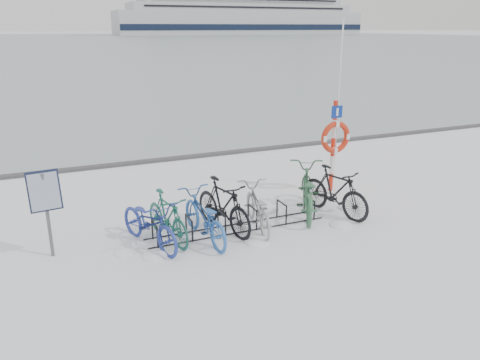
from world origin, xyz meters
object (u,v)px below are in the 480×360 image
object	(u,v)px
bike_rack	(237,221)
info_board	(45,196)
cruise_ferry	(241,11)
lifebuoy_station	(335,137)

from	to	relation	value
bike_rack	info_board	size ratio (longest dim) A/B	2.35
info_board	cruise_ferry	xyz separation A→B (m)	(104.74, 233.81, 10.83)
info_board	cruise_ferry	bearing A→B (deg)	58.47
bike_rack	cruise_ferry	size ratio (longest dim) A/B	0.03
cruise_ferry	lifebuoy_station	bearing A→B (deg)	-112.78
bike_rack	lifebuoy_station	world-z (taller)	lifebuoy_station
bike_rack	lifebuoy_station	bearing A→B (deg)	21.21
info_board	cruise_ferry	distance (m)	256.43
bike_rack	lifebuoy_station	xyz separation A→B (m)	(3.27, 1.27, 1.28)
info_board	lifebuoy_station	distance (m)	7.08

